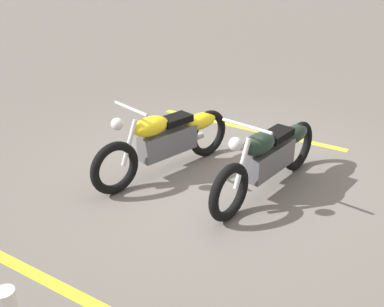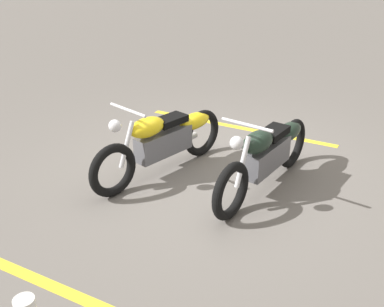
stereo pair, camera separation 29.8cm
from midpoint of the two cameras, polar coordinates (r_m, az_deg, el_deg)
The scene contains 5 objects.
ground_plane at distance 6.15m, azimuth 5.40°, elevation -2.14°, with size 60.00×60.00×0.00m, color #66605B.
motorcycle_bright_foreground at distance 5.92m, azimuth -1.56°, elevation 1.79°, with size 2.13×0.90×1.04m.
motorcycle_dark_foreground at distance 5.57m, azimuth 11.23°, elevation -0.30°, with size 2.20×0.73×1.04m.
parking_stripe_near at distance 7.52m, azimuth 8.20°, elevation 3.07°, with size 3.20×0.12×0.01m, color yellow.
parking_stripe_mid at distance 4.52m, azimuth -16.43°, elevation -14.68°, with size 3.20×0.12×0.01m, color yellow.
Camera 1 is at (5.02, 2.11, 2.85)m, focal length 42.73 mm.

